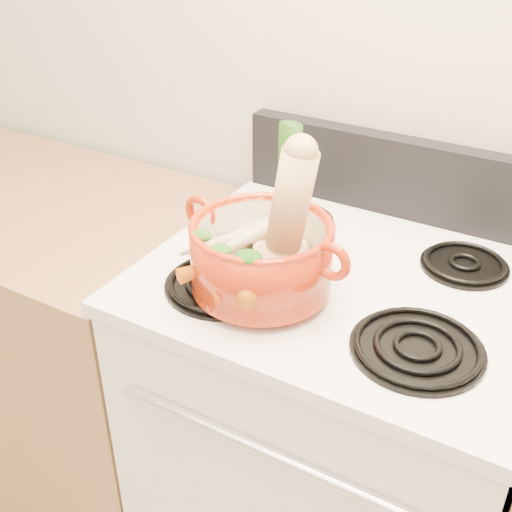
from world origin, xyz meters
The scene contains 24 objects.
wall_back centered at (0.00, 1.75, 1.30)m, with size 3.50×0.02×2.60m, color beige.
stove_body centered at (0.00, 1.40, 0.46)m, with size 0.76×0.65×0.92m, color silver.
cooktop centered at (0.00, 1.40, 0.93)m, with size 0.78×0.67×0.03m, color silver.
control_backsplash centered at (0.00, 1.70, 1.04)m, with size 0.76×0.05×0.18m, color black.
oven_handle centered at (0.00, 1.06, 0.78)m, with size 0.02×0.02×0.60m, color silver.
counter_left centered at (-1.07, 1.40, 0.45)m, with size 1.36×0.65×0.90m, color #986C48.
burner_front_left centered at (-0.19, 1.24, 0.96)m, with size 0.22×0.22×0.02m, color black.
burner_front_right centered at (0.19, 1.24, 0.96)m, with size 0.22×0.22×0.02m, color black.
burner_back_left centered at (-0.19, 1.54, 0.96)m, with size 0.17×0.17×0.02m, color black.
burner_back_right centered at (0.19, 1.54, 0.96)m, with size 0.17×0.17×0.02m, color black.
dutch_oven centered at (-0.12, 1.26, 1.03)m, with size 0.26×0.26×0.13m, color #A3250A.
pot_handle_left centered at (-0.26, 1.28, 1.07)m, with size 0.07×0.07×0.02m, color #A3250A.
pot_handle_right centered at (0.03, 1.24, 1.07)m, with size 0.07×0.07×0.02m, color #A3250A.
squash centered at (-0.07, 1.24, 1.13)m, with size 0.11×0.11×0.27m, color #E2AA74, non-canonical shape.
leek centered at (-0.09, 1.30, 1.14)m, with size 0.04×0.04×0.29m, color white.
ginger centered at (-0.11, 1.33, 1.02)m, with size 0.08×0.06×0.04m, color #D0B680.
parsnip_0 centered at (-0.19, 1.30, 1.02)m, with size 0.04×0.04×0.22m, color #EFE2C2.
parsnip_1 centered at (-0.19, 1.28, 1.02)m, with size 0.04×0.04×0.20m, color beige.
parsnip_2 centered at (-0.15, 1.30, 1.03)m, with size 0.04×0.04×0.17m, color beige.
parsnip_3 centered at (-0.21, 1.27, 1.03)m, with size 0.04×0.04×0.16m, color beige.
parsnip_4 centered at (-0.16, 1.30, 1.04)m, with size 0.05×0.05×0.23m, color beige.
carrot_0 centered at (-0.11, 1.20, 1.01)m, with size 0.03×0.03×0.15m, color #BA4109.
carrot_1 centered at (-0.18, 1.20, 1.02)m, with size 0.03×0.03×0.14m, color #C25B09.
carrot_2 centered at (-0.10, 1.22, 1.03)m, with size 0.04×0.04×0.19m, color #CC630A.
Camera 1 is at (0.37, 0.39, 1.64)m, focal length 45.00 mm.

